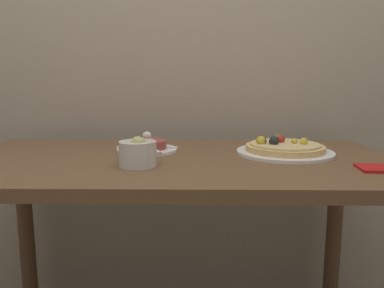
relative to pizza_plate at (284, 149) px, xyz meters
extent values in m
cube|color=brown|center=(-0.36, -0.06, -0.03)|extent=(1.36, 0.69, 0.03)
cylinder|color=brown|center=(-0.98, 0.22, -0.40)|extent=(0.06, 0.06, 0.70)
cylinder|color=brown|center=(0.26, 0.22, -0.40)|extent=(0.06, 0.06, 0.70)
cylinder|color=white|center=(0.00, 0.00, -0.01)|extent=(0.31, 0.31, 0.01)
cylinder|color=#DBB26B|center=(0.00, 0.00, 0.00)|extent=(0.25, 0.25, 0.02)
cylinder|color=#E0C684|center=(0.00, 0.00, 0.01)|extent=(0.22, 0.22, 0.01)
sphere|color=black|center=(-0.04, -0.01, 0.03)|extent=(0.03, 0.03, 0.03)
sphere|color=gold|center=(0.06, -0.01, 0.03)|extent=(0.03, 0.03, 0.03)
sphere|color=gold|center=(-0.08, -0.01, 0.03)|extent=(0.03, 0.03, 0.03)
sphere|color=#B22D23|center=(-0.01, 0.02, 0.03)|extent=(0.03, 0.03, 0.03)
sphere|color=gold|center=(0.03, 0.00, 0.02)|extent=(0.02, 0.02, 0.02)
sphere|color=#387F33|center=(-0.01, 0.04, 0.03)|extent=(0.03, 0.03, 0.03)
sphere|color=black|center=(-0.07, 0.00, 0.03)|extent=(0.03, 0.03, 0.03)
cylinder|color=white|center=(-0.45, 0.04, -0.01)|extent=(0.20, 0.20, 0.01)
cylinder|color=#933D38|center=(-0.45, 0.04, 0.01)|extent=(0.13, 0.13, 0.03)
sphere|color=silver|center=(-0.45, 0.04, 0.04)|extent=(0.03, 0.03, 0.03)
cube|color=white|center=(-0.37, 0.04, 0.00)|extent=(0.04, 0.02, 0.01)
cube|color=white|center=(-0.41, 0.11, 0.00)|extent=(0.03, 0.04, 0.01)
cube|color=white|center=(-0.49, 0.11, 0.00)|extent=(0.03, 0.04, 0.01)
cube|color=white|center=(-0.53, 0.04, 0.00)|extent=(0.04, 0.02, 0.01)
cube|color=white|center=(-0.49, -0.03, 0.00)|extent=(0.03, 0.04, 0.01)
cube|color=white|center=(-0.41, -0.03, 0.00)|extent=(0.03, 0.04, 0.01)
cylinder|color=silver|center=(-0.45, -0.18, 0.02)|extent=(0.10, 0.10, 0.07)
sphere|color=#B7BC70|center=(-0.45, -0.18, 0.05)|extent=(0.04, 0.04, 0.04)
sphere|color=#668E42|center=(-0.44, -0.19, 0.05)|extent=(0.03, 0.03, 0.03)
sphere|color=#B7BC70|center=(-0.45, -0.19, 0.05)|extent=(0.03, 0.03, 0.03)
sphere|color=#668E42|center=(-0.45, -0.17, 0.05)|extent=(0.03, 0.03, 0.03)
sphere|color=#B7BC70|center=(-0.44, -0.19, 0.05)|extent=(0.03, 0.03, 0.03)
sphere|color=#B7BC70|center=(-0.44, -0.19, 0.05)|extent=(0.04, 0.04, 0.04)
camera|label=1|loc=(-0.28, -1.20, 0.22)|focal=35.00mm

